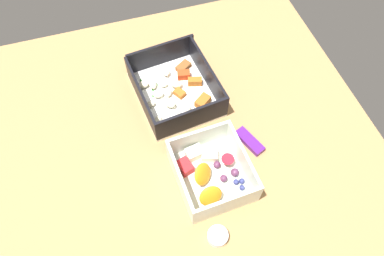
% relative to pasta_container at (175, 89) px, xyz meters
% --- Properties ---
extents(table_surface, '(0.80, 0.80, 0.02)m').
position_rel_pasta_container_xyz_m(table_surface, '(0.12, -0.01, -0.03)').
color(table_surface, '#9E7547').
rests_on(table_surface, ground).
extents(pasta_container, '(0.22, 0.19, 0.07)m').
position_rel_pasta_container_xyz_m(pasta_container, '(0.00, 0.00, 0.00)').
color(pasta_container, white).
rests_on(pasta_container, table_surface).
extents(fruit_bowl, '(0.16, 0.14, 0.06)m').
position_rel_pasta_container_xyz_m(fruit_bowl, '(0.22, 0.01, 0.00)').
color(fruit_bowl, silver).
rests_on(fruit_bowl, table_surface).
extents(candy_bar, '(0.07, 0.05, 0.01)m').
position_rel_pasta_container_xyz_m(candy_bar, '(0.17, 0.12, -0.01)').
color(candy_bar, '#51197A').
rests_on(candy_bar, table_surface).
extents(paper_cup_liner, '(0.04, 0.04, 0.02)m').
position_rel_pasta_container_xyz_m(paper_cup_liner, '(0.34, -0.02, -0.01)').
color(paper_cup_liner, white).
rests_on(paper_cup_liner, table_surface).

